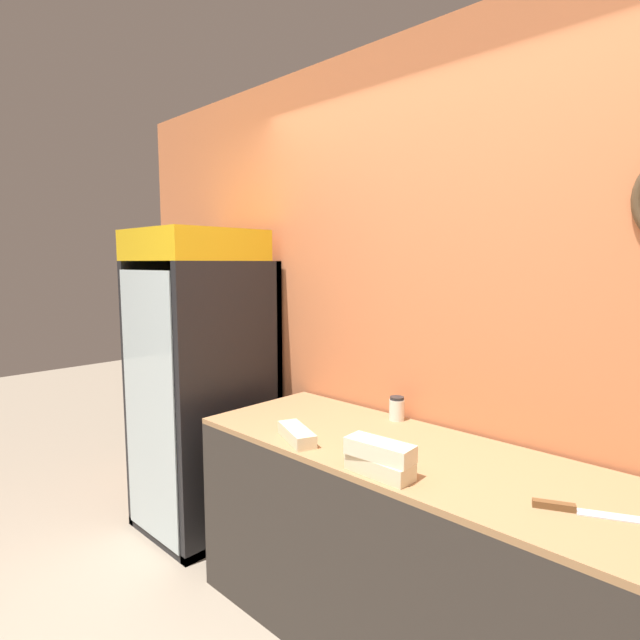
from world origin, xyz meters
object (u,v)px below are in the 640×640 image
object	(u,v)px
sandwich_flat_left	(297,434)
chefs_knife	(579,510)
sandwich_stack_bottom	(379,466)
sandwich_stack_middle	(380,450)
condiment_jar	(397,409)
beverage_cooler	(208,367)

from	to	relation	value
sandwich_flat_left	chefs_knife	size ratio (longest dim) A/B	0.75
sandwich_stack_bottom	chefs_knife	xyz separation A→B (m)	(0.61, 0.20, -0.02)
sandwich_stack_middle	condiment_jar	size ratio (longest dim) A/B	2.26
beverage_cooler	condiment_jar	distance (m)	1.25
condiment_jar	beverage_cooler	bearing A→B (deg)	-168.20
sandwich_stack_bottom	sandwich_flat_left	xyz separation A→B (m)	(-0.47, 0.03, -0.00)
sandwich_flat_left	chefs_knife	xyz separation A→B (m)	(1.08, 0.17, -0.02)
beverage_cooler	sandwich_flat_left	xyz separation A→B (m)	(1.08, -0.28, -0.10)
sandwich_stack_bottom	condiment_jar	bearing A→B (deg)	119.50
sandwich_stack_bottom	condiment_jar	distance (m)	0.65
condiment_jar	chefs_knife	bearing A→B (deg)	-21.37
beverage_cooler	condiment_jar	size ratio (longest dim) A/B	15.78
condiment_jar	sandwich_stack_middle	bearing A→B (deg)	-60.50
sandwich_stack_middle	sandwich_flat_left	distance (m)	0.47
sandwich_flat_left	condiment_jar	world-z (taller)	condiment_jar
beverage_cooler	condiment_jar	world-z (taller)	beverage_cooler
sandwich_flat_left	sandwich_stack_bottom	bearing A→B (deg)	-4.16
sandwich_stack_middle	sandwich_flat_left	world-z (taller)	sandwich_stack_middle
chefs_knife	sandwich_stack_bottom	bearing A→B (deg)	-161.64
sandwich_stack_middle	condiment_jar	bearing A→B (deg)	119.50
sandwich_stack_middle	chefs_knife	distance (m)	0.65
sandwich_stack_middle	sandwich_stack_bottom	bearing A→B (deg)	0.00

